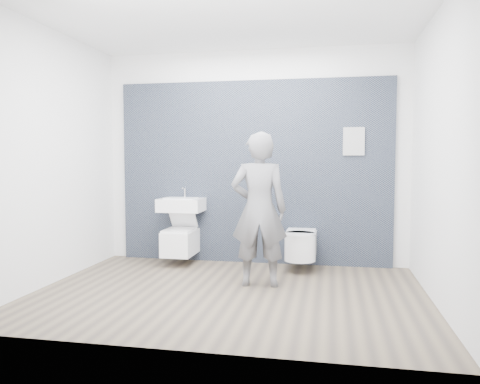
% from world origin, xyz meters
% --- Properties ---
extents(ground, '(4.00, 4.00, 0.00)m').
position_xyz_m(ground, '(0.00, 0.00, 0.00)').
color(ground, brown).
rests_on(ground, ground).
extents(room_shell, '(4.00, 4.00, 4.00)m').
position_xyz_m(room_shell, '(0.00, 0.00, 1.74)').
color(room_shell, silver).
rests_on(room_shell, ground).
extents(tile_wall, '(3.60, 0.06, 2.40)m').
position_xyz_m(tile_wall, '(0.00, 1.47, 0.00)').
color(tile_wall, black).
rests_on(tile_wall, ground).
extents(washbasin, '(0.57, 0.42, 0.42)m').
position_xyz_m(washbasin, '(-0.91, 1.23, 0.78)').
color(washbasin, white).
rests_on(washbasin, ground).
extents(toilet_square, '(0.38, 0.55, 0.67)m').
position_xyz_m(toilet_square, '(-0.91, 1.17, 0.31)').
color(toilet_square, white).
rests_on(toilet_square, ground).
extents(toilet_rounded, '(0.37, 0.63, 0.34)m').
position_xyz_m(toilet_rounded, '(0.66, 1.12, 0.32)').
color(toilet_rounded, white).
rests_on(toilet_rounded, ground).
extents(info_placard, '(0.26, 0.03, 0.35)m').
position_xyz_m(info_placard, '(1.29, 1.43, 0.00)').
color(info_placard, silver).
rests_on(info_placard, ground).
extents(visitor, '(0.65, 0.47, 1.66)m').
position_xyz_m(visitor, '(0.26, 0.34, 0.83)').
color(visitor, '#5D5D61').
rests_on(visitor, ground).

